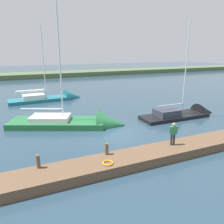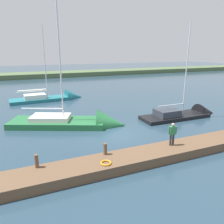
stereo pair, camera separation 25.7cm
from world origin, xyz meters
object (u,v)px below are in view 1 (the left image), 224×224
(person_on_dock, at_px, (173,132))
(mooring_post_near, at_px, (107,149))
(mooring_post_far, at_px, (38,162))
(sailboat_outer_mooring, at_px, (55,99))
(life_ring_buoy, at_px, (108,163))
(sailboat_far_right, at_px, (188,115))
(sailboat_inner_slip, at_px, (81,124))

(person_on_dock, bearing_deg, mooring_post_near, -84.99)
(mooring_post_far, xyz_separation_m, sailboat_outer_mooring, (-4.22, -20.54, -0.87))
(mooring_post_far, relative_size, life_ring_buoy, 1.20)
(life_ring_buoy, bearing_deg, person_on_dock, -172.96)
(sailboat_far_right, height_order, sailboat_outer_mooring, sailboat_outer_mooring)
(life_ring_buoy, distance_m, sailboat_inner_slip, 8.92)
(life_ring_buoy, xyz_separation_m, sailboat_inner_slip, (-0.83, -8.86, -0.52))
(mooring_post_far, xyz_separation_m, sailboat_far_right, (-16.48, -6.18, -0.92))
(life_ring_buoy, bearing_deg, mooring_post_near, -108.95)
(sailboat_outer_mooring, xyz_separation_m, person_on_dock, (-4.78, 21.04, 1.41))
(life_ring_buoy, xyz_separation_m, person_on_dock, (-5.21, -0.64, 0.89))
(person_on_dock, bearing_deg, mooring_post_far, -82.30)
(sailboat_far_right, bearing_deg, person_on_dock, -137.95)
(mooring_post_near, distance_m, sailboat_outer_mooring, 20.56)
(life_ring_buoy, distance_m, person_on_dock, 5.33)
(sailboat_far_right, xyz_separation_m, person_on_dock, (7.49, 6.67, 1.46))
(sailboat_far_right, bearing_deg, sailboat_inner_slip, 172.91)
(mooring_post_near, height_order, person_on_dock, person_on_dock)
(sailboat_far_right, bearing_deg, sailboat_outer_mooring, 130.84)
(sailboat_outer_mooring, height_order, person_on_dock, sailboat_outer_mooring)
(mooring_post_far, relative_size, sailboat_outer_mooring, 0.07)
(sailboat_outer_mooring, bearing_deg, sailboat_far_right, -52.75)
(sailboat_outer_mooring, distance_m, person_on_dock, 21.62)
(sailboat_far_right, distance_m, sailboat_outer_mooring, 18.89)
(mooring_post_far, xyz_separation_m, sailboat_inner_slip, (-4.61, -7.73, -0.86))
(mooring_post_near, distance_m, person_on_dock, 4.88)
(mooring_post_near, height_order, life_ring_buoy, mooring_post_near)
(sailboat_inner_slip, bearing_deg, sailboat_outer_mooring, 115.44)
(mooring_post_near, height_order, sailboat_outer_mooring, sailboat_outer_mooring)
(mooring_post_near, relative_size, sailboat_inner_slip, 0.05)
(mooring_post_far, xyz_separation_m, person_on_dock, (-9.00, 0.49, 0.54))
(sailboat_inner_slip, distance_m, sailboat_outer_mooring, 12.82)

